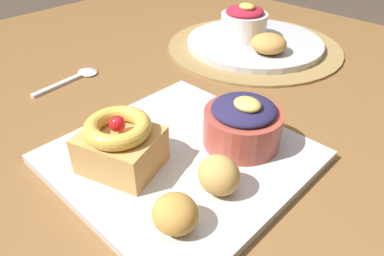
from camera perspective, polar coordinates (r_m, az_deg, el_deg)
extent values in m
cube|color=brown|center=(0.57, 3.67, 1.60)|extent=(1.31, 1.12, 0.04)
cylinder|color=brown|center=(1.38, -1.86, 5.56)|extent=(0.07, 0.07, 0.69)
cylinder|color=#997A47|center=(0.78, 9.77, 12.60)|extent=(0.35, 0.35, 0.00)
cube|color=silver|center=(0.45, -1.79, -4.64)|extent=(0.27, 0.27, 0.01)
cube|color=tan|center=(0.42, -11.17, -3.47)|extent=(0.10, 0.10, 0.05)
torus|color=#E5BC4C|center=(0.40, -11.68, 0.11)|extent=(0.09, 0.09, 0.02)
sphere|color=red|center=(0.40, -11.75, 0.65)|extent=(0.02, 0.02, 0.02)
cylinder|color=#B24C3D|center=(0.45, 7.95, 0.09)|extent=(0.10, 0.10, 0.05)
ellipsoid|color=#28234C|center=(0.44, 8.23, 2.97)|extent=(0.08, 0.08, 0.02)
ellipsoid|color=#EAD666|center=(0.42, 8.75, 3.73)|extent=(0.03, 0.03, 0.01)
ellipsoid|color=gold|center=(0.35, -2.69, -13.38)|extent=(0.05, 0.04, 0.04)
ellipsoid|color=tan|center=(0.38, 4.27, -7.44)|extent=(0.05, 0.04, 0.04)
cylinder|color=silver|center=(0.77, 9.83, 13.18)|extent=(0.28, 0.28, 0.01)
cylinder|color=white|center=(0.77, 8.18, 15.70)|extent=(0.09, 0.09, 0.05)
ellipsoid|color=#A31E33|center=(0.76, 8.37, 17.78)|extent=(0.08, 0.08, 0.02)
ellipsoid|color=#E5CC56|center=(0.75, 8.67, 18.46)|extent=(0.03, 0.03, 0.01)
ellipsoid|color=#C68E47|center=(0.71, 12.04, 12.95)|extent=(0.07, 0.07, 0.04)
cube|color=silver|center=(0.65, -20.53, 6.34)|extent=(0.02, 0.10, 0.00)
ellipsoid|color=silver|center=(0.68, -16.21, 8.49)|extent=(0.04, 0.03, 0.00)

